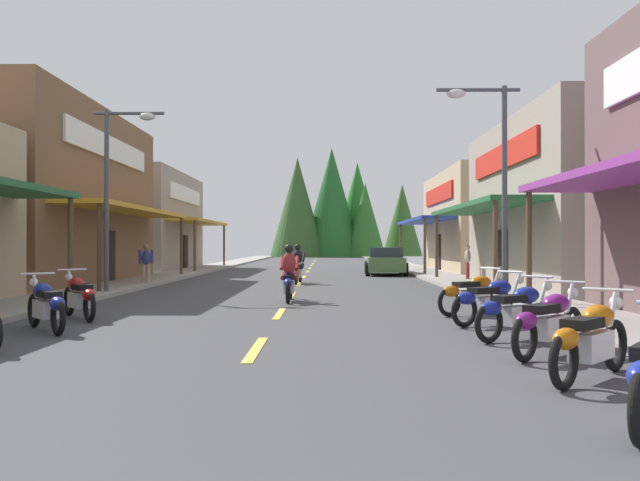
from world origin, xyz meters
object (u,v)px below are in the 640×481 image
(motorcycle_parked_right_3, at_px, (518,310))
(rider_cruising_trailing, at_px, (298,267))
(motorcycle_parked_right_5, at_px, (474,293))
(parked_car_curbside, at_px, (385,261))
(motorcycle_parked_right_4, at_px, (491,300))
(streetlamp_right, at_px, (491,160))
(motorcycle_parked_right_1, at_px, (590,338))
(rider_cruising_lead, at_px, (289,278))
(streetlamp_left, at_px, (118,173))
(motorcycle_parked_right_2, at_px, (549,321))
(pedestrian_by_shop, at_px, (468,260))
(pedestrian_waiting, at_px, (146,262))
(motorcycle_parked_left_3, at_px, (46,304))
(motorcycle_parked_left_4, at_px, (79,296))

(motorcycle_parked_right_3, relative_size, rider_cruising_trailing, 0.83)
(motorcycle_parked_right_5, height_order, parked_car_curbside, parked_car_curbside)
(motorcycle_parked_right_4, bearing_deg, streetlamp_right, 43.30)
(motorcycle_parked_right_1, relative_size, rider_cruising_lead, 0.76)
(motorcycle_parked_right_1, distance_m, rider_cruising_lead, 11.23)
(streetlamp_left, relative_size, motorcycle_parked_right_5, 3.05)
(motorcycle_parked_right_2, distance_m, motorcycle_parked_right_4, 3.58)
(rider_cruising_trailing, xyz_separation_m, pedestrian_by_shop, (7.02, 1.56, 0.23))
(streetlamp_left, distance_m, pedestrian_waiting, 5.67)
(motorcycle_parked_left_3, relative_size, parked_car_curbside, 0.40)
(motorcycle_parked_right_1, bearing_deg, rider_cruising_trailing, 55.32)
(streetlamp_left, distance_m, parked_car_curbside, 16.78)
(motorcycle_parked_left_3, relative_size, rider_cruising_lead, 0.82)
(motorcycle_parked_right_5, xyz_separation_m, parked_car_curbside, (-0.25, 19.11, 0.20))
(rider_cruising_trailing, bearing_deg, motorcycle_parked_right_4, -158.23)
(streetlamp_right, distance_m, pedestrian_waiting, 13.93)
(pedestrian_waiting, bearing_deg, parked_car_curbside, 134.54)
(pedestrian_by_shop, bearing_deg, motorcycle_parked_right_1, -92.03)
(motorcycle_parked_right_4, bearing_deg, rider_cruising_trailing, 74.82)
(motorcycle_parked_right_3, relative_size, pedestrian_waiting, 1.14)
(streetlamp_left, height_order, streetlamp_right, streetlamp_left)
(pedestrian_waiting, bearing_deg, motorcycle_parked_left_3, 10.77)
(motorcycle_parked_right_3, bearing_deg, motorcycle_parked_right_1, -128.81)
(streetlamp_left, relative_size, pedestrian_by_shop, 3.68)
(motorcycle_parked_right_1, relative_size, motorcycle_parked_right_4, 0.88)
(streetlamp_right, height_order, parked_car_curbside, streetlamp_right)
(streetlamp_right, distance_m, motorcycle_parked_left_4, 10.54)
(motorcycle_parked_right_4, bearing_deg, pedestrian_waiting, 96.24)
(motorcycle_parked_right_5, relative_size, pedestrian_by_shop, 1.21)
(motorcycle_parked_right_2, bearing_deg, motorcycle_parked_right_3, 42.29)
(streetlamp_left, bearing_deg, motorcycle_parked_right_3, -44.58)
(motorcycle_parked_right_5, relative_size, pedestrian_waiting, 1.19)
(streetlamp_right, height_order, motorcycle_parked_right_4, streetlamp_right)
(motorcycle_parked_right_3, relative_size, motorcycle_parked_right_4, 0.96)
(motorcycle_parked_right_4, relative_size, rider_cruising_lead, 0.86)
(motorcycle_parked_right_1, relative_size, motorcycle_parked_left_4, 0.91)
(rider_cruising_lead, bearing_deg, motorcycle_parked_right_1, -159.57)
(streetlamp_right, xyz_separation_m, motorcycle_parked_left_4, (-9.43, -3.42, -3.26))
(pedestrian_waiting, bearing_deg, motorcycle_parked_right_4, 42.29)
(motorcycle_parked_right_4, height_order, rider_cruising_trailing, rider_cruising_trailing)
(motorcycle_parked_left_4, height_order, pedestrian_by_shop, pedestrian_by_shop)
(pedestrian_by_shop, bearing_deg, rider_cruising_lead, -119.19)
(streetlamp_left, distance_m, pedestrian_by_shop, 14.72)
(streetlamp_left, height_order, motorcycle_parked_right_2, streetlamp_left)
(rider_cruising_lead, distance_m, pedestrian_by_shop, 11.99)
(motorcycle_parked_right_2, relative_size, motorcycle_parked_left_4, 0.91)
(motorcycle_parked_right_3, height_order, rider_cruising_lead, rider_cruising_lead)
(motorcycle_parked_right_5, bearing_deg, motorcycle_parked_right_3, -124.34)
(streetlamp_right, distance_m, rider_cruising_trailing, 11.00)
(streetlamp_left, bearing_deg, motorcycle_parked_left_3, -81.01)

